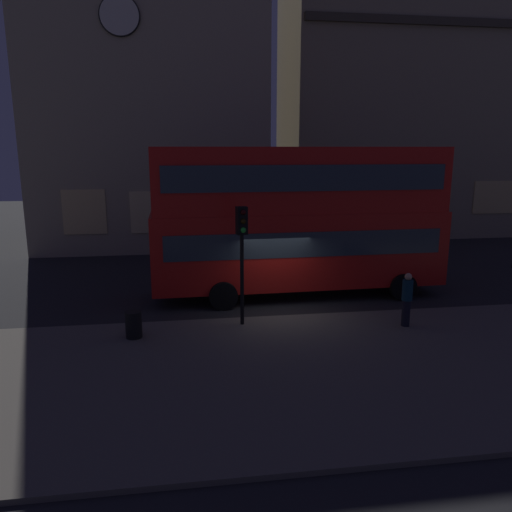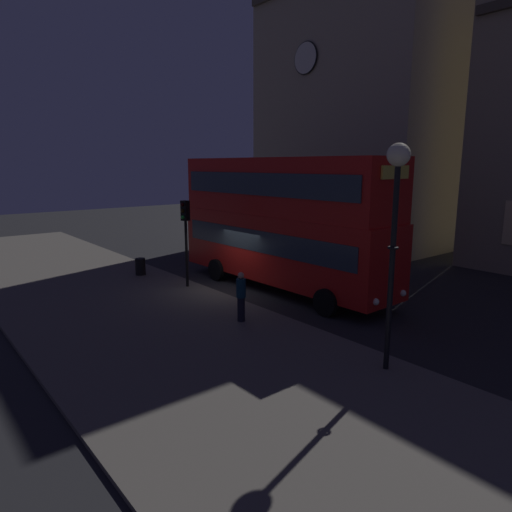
# 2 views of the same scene
# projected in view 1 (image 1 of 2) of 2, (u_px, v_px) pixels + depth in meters

# --- Properties ---
(ground_plane) EXTENTS (80.00, 80.00, 0.00)m
(ground_plane) POSITION_uv_depth(u_px,v_px,m) (279.00, 314.00, 16.91)
(ground_plane) COLOR #232326
(sidewalk_slab) EXTENTS (44.00, 8.00, 0.12)m
(sidewalk_slab) POSITION_uv_depth(u_px,v_px,m) (312.00, 369.00, 12.53)
(sidewalk_slab) COLOR #5B564F
(sidewalk_slab) RESTS_ON ground
(building_with_clock) EXTENTS (12.70, 9.32, 18.82)m
(building_with_clock) POSITION_uv_depth(u_px,v_px,m) (151.00, 81.00, 28.65)
(building_with_clock) COLOR tan
(building_with_clock) RESTS_ON ground
(building_plain_facade) EXTENTS (16.32, 7.30, 15.37)m
(building_plain_facade) POSITION_uv_depth(u_px,v_px,m) (408.00, 115.00, 32.27)
(building_plain_facade) COLOR tan
(building_plain_facade) RESTS_ON ground
(double_decker_bus) EXTENTS (11.12, 2.99, 5.63)m
(double_decker_bus) POSITION_uv_depth(u_px,v_px,m) (299.00, 215.00, 18.37)
(double_decker_bus) COLOR red
(double_decker_bus) RESTS_ON ground
(traffic_light_near_kerb) EXTENTS (0.37, 0.39, 3.74)m
(traffic_light_near_kerb) POSITION_uv_depth(u_px,v_px,m) (242.00, 241.00, 14.99)
(traffic_light_near_kerb) COLOR black
(traffic_light_near_kerb) RESTS_ON sidewalk_slab
(pedestrian) EXTENTS (0.32, 0.32, 1.70)m
(pedestrian) POSITION_uv_depth(u_px,v_px,m) (407.00, 299.00, 15.25)
(pedestrian) COLOR black
(pedestrian) RESTS_ON sidewalk_slab
(litter_bin) EXTENTS (0.48, 0.48, 0.80)m
(litter_bin) POSITION_uv_depth(u_px,v_px,m) (134.00, 324.00, 14.40)
(litter_bin) COLOR black
(litter_bin) RESTS_ON sidewalk_slab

